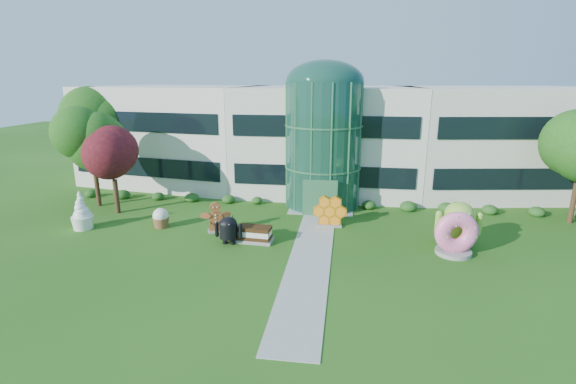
% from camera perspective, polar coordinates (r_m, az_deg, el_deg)
% --- Properties ---
extents(ground, '(140.00, 140.00, 0.00)m').
position_cam_1_polar(ground, '(23.41, 2.78, -10.23)').
color(ground, '#215114').
rests_on(ground, ground).
extents(building, '(46.00, 15.00, 9.30)m').
position_cam_1_polar(building, '(39.45, 5.38, 7.36)').
color(building, beige).
rests_on(building, ground).
extents(atrium, '(6.00, 6.00, 9.80)m').
position_cam_1_polar(atrium, '(33.49, 4.86, 6.38)').
color(atrium, '#194738').
rests_on(atrium, ground).
extents(walkway, '(2.40, 20.00, 0.04)m').
position_cam_1_polar(walkway, '(25.21, 3.22, -8.24)').
color(walkway, '#9E9E93').
rests_on(walkway, ground).
extents(tree_red, '(4.00, 4.00, 6.00)m').
position_cam_1_polar(tree_red, '(34.15, -22.69, 2.16)').
color(tree_red, '#3F0C14').
rests_on(tree_red, ground).
extents(trees_backdrop, '(52.00, 8.00, 8.40)m').
position_cam_1_polar(trees_backdrop, '(34.59, 4.93, 5.49)').
color(trees_backdrop, '#254D13').
rests_on(trees_backdrop, ground).
extents(android_green, '(2.90, 1.94, 3.28)m').
position_cam_1_polar(android_green, '(27.79, 22.31, -3.57)').
color(android_green, '#88BD3C').
rests_on(android_green, ground).
extents(android_black, '(1.88, 1.30, 2.09)m').
position_cam_1_polar(android_black, '(26.35, -8.16, -4.91)').
color(android_black, black).
rests_on(android_black, ground).
extents(donut, '(2.73, 1.59, 2.69)m').
position_cam_1_polar(donut, '(26.40, 21.92, -5.18)').
color(donut, pink).
rests_on(donut, ground).
extents(gingerbread, '(2.42, 1.56, 2.09)m').
position_cam_1_polar(gingerbread, '(28.56, -9.86, -3.36)').
color(gingerbread, maroon).
rests_on(gingerbread, ground).
extents(ice_cream_sandwich, '(2.40, 1.33, 1.03)m').
position_cam_1_polar(ice_cream_sandwich, '(26.68, -4.62, -5.75)').
color(ice_cream_sandwich, black).
rests_on(ice_cream_sandwich, ground).
extents(honeycomb, '(2.54, 0.98, 1.97)m').
position_cam_1_polar(honeycomb, '(29.37, 5.74, -2.80)').
color(honeycomb, orange).
rests_on(honeycomb, ground).
extents(froyo, '(1.76, 1.76, 2.69)m').
position_cam_1_polar(froyo, '(31.87, -26.43, -2.24)').
color(froyo, white).
rests_on(froyo, ground).
extents(cupcake, '(1.46, 1.46, 1.40)m').
position_cam_1_polar(cupcake, '(30.35, -17.00, -3.38)').
color(cupcake, white).
rests_on(cupcake, ground).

